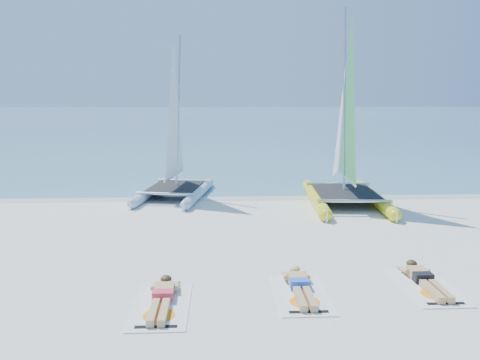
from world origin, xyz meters
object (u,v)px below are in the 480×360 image
at_px(sunbather_c, 424,278).
at_px(towel_a, 161,307).
at_px(sunbather_b, 300,285).
at_px(towel_c, 428,287).
at_px(sunbather_a, 162,297).
at_px(towel_b, 301,294).
at_px(catamaran_blue, 174,147).
at_px(catamaran_yellow, 344,139).

bearing_deg(sunbather_c, towel_a, -170.86).
height_order(sunbather_b, towel_c, sunbather_b).
bearing_deg(sunbather_a, towel_b, 4.94).
bearing_deg(catamaran_blue, towel_c, -46.16).
xyz_separation_m(catamaran_blue, sunbather_c, (5.75, -8.44, -1.71)).
distance_m(sunbather_a, sunbather_b, 2.64).
bearing_deg(towel_b, catamaran_blue, 109.86).
bearing_deg(sunbather_b, catamaran_yellow, 69.74).
distance_m(towel_c, sunbather_c, 0.22).
xyz_separation_m(sunbather_a, towel_b, (2.61, 0.23, -0.11)).
height_order(catamaran_blue, towel_b, catamaran_blue).
height_order(towel_a, towel_b, same).
bearing_deg(sunbather_c, towel_b, -170.82).
relative_size(towel_a, towel_b, 1.00).
xyz_separation_m(catamaran_blue, towel_a, (0.59, -9.27, -1.82)).
xyz_separation_m(sunbather_a, towel_c, (5.16, 0.45, -0.11)).
bearing_deg(sunbather_b, towel_c, 0.64).
relative_size(catamaran_yellow, sunbather_c, 4.06).
distance_m(sunbather_b, towel_c, 2.56).
height_order(towel_b, sunbather_b, sunbather_b).
relative_size(catamaran_yellow, towel_b, 3.79).
relative_size(towel_a, sunbather_c, 1.07).
height_order(towel_a, sunbather_a, sunbather_a).
relative_size(towel_b, sunbather_b, 1.07).
bearing_deg(sunbather_c, catamaran_blue, 124.27).
bearing_deg(sunbather_c, towel_c, -90.00).
height_order(towel_b, sunbather_c, sunbather_c).
bearing_deg(catamaran_blue, sunbather_b, -59.58).
distance_m(catamaran_blue, towel_a, 9.47).
xyz_separation_m(towel_b, sunbather_b, (0.00, 0.19, 0.11)).
distance_m(towel_b, sunbather_c, 2.59).
bearing_deg(catamaran_blue, towel_b, -59.98).
height_order(sunbather_a, towel_b, sunbather_a).
xyz_separation_m(catamaran_blue, towel_b, (3.20, -8.85, -1.82)).
height_order(towel_a, sunbather_c, sunbather_c).
xyz_separation_m(towel_a, sunbather_b, (2.61, 0.61, 0.11)).
height_order(sunbather_a, towel_c, sunbather_a).
xyz_separation_m(towel_a, towel_c, (5.16, 0.64, 0.00)).
relative_size(sunbather_b, towel_c, 0.93).
bearing_deg(towel_c, towel_b, -175.06).
relative_size(towel_a, sunbather_a, 1.07).
bearing_deg(towel_a, towel_c, 7.05).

